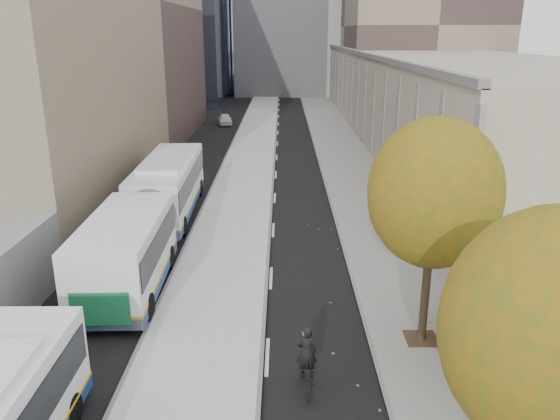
{
  "coord_description": "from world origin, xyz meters",
  "views": [
    {
      "loc": [
        -1.16,
        -3.4,
        10.03
      ],
      "look_at": [
        -1.27,
        19.79,
        2.5
      ],
      "focal_mm": 35.0,
      "sensor_mm": 36.0,
      "label": 1
    }
  ],
  "objects_px": {
    "cyclist": "(306,367)",
    "bus_shelter": "(515,313)",
    "distant_car": "(225,119)",
    "bus_far": "(154,208)"
  },
  "relations": [
    {
      "from": "bus_shelter",
      "to": "distant_car",
      "type": "relative_size",
      "value": 1.2
    },
    {
      "from": "bus_shelter",
      "to": "cyclist",
      "type": "bearing_deg",
      "value": -173.49
    },
    {
      "from": "distant_car",
      "to": "bus_far",
      "type": "bearing_deg",
      "value": -98.47
    },
    {
      "from": "bus_shelter",
      "to": "distant_car",
      "type": "height_order",
      "value": "bus_shelter"
    },
    {
      "from": "cyclist",
      "to": "distant_car",
      "type": "xyz_separation_m",
      "value": [
        -7.28,
        48.99,
        -0.17
      ]
    },
    {
      "from": "bus_far",
      "to": "cyclist",
      "type": "distance_m",
      "value": 14.13
    },
    {
      "from": "bus_far",
      "to": "distant_car",
      "type": "distance_m",
      "value": 36.83
    },
    {
      "from": "cyclist",
      "to": "bus_shelter",
      "type": "bearing_deg",
      "value": 1.45
    },
    {
      "from": "cyclist",
      "to": "distant_car",
      "type": "relative_size",
      "value": 0.58
    },
    {
      "from": "bus_shelter",
      "to": "distant_car",
      "type": "distance_m",
      "value": 50.15
    }
  ]
}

